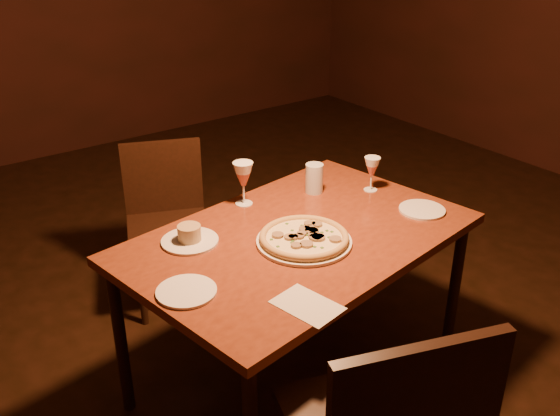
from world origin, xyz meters
TOP-DOWN VIEW (x-y plane):
  - floor at (0.00, 0.00)m, footprint 7.00×7.00m
  - dining_table at (-0.06, 0.14)m, footprint 1.47×1.07m
  - chair_far at (-0.19, 1.05)m, footprint 0.52×0.52m
  - pizza_plate at (-0.09, 0.07)m, footprint 0.37×0.37m
  - ramekin_saucer at (-0.44, 0.34)m, footprint 0.22×0.22m
  - wine_glass_far at (-0.08, 0.50)m, footprint 0.09×0.09m
  - wine_glass_right at (0.46, 0.27)m, footprint 0.07×0.07m
  - water_tumbler at (0.24, 0.41)m, footprint 0.08×0.08m
  - side_plate_left at (-0.62, 0.04)m, footprint 0.20×0.20m
  - side_plate_near at (0.48, -0.01)m, footprint 0.19×0.19m
  - menu_card at (-0.34, -0.26)m, footprint 0.18×0.24m

SIDE VIEW (x-z plane):
  - floor at x=0.00m, z-range 0.00..0.00m
  - chair_far at x=-0.19m, z-range 0.05..0.88m
  - dining_table at x=-0.06m, z-range 0.30..1.03m
  - menu_card at x=-0.34m, z-range 0.73..0.73m
  - side_plate_near at x=0.48m, z-range 0.73..0.74m
  - side_plate_left at x=-0.62m, z-range 0.73..0.74m
  - pizza_plate at x=-0.09m, z-range 0.73..0.77m
  - ramekin_saucer at x=-0.44m, z-range 0.71..0.78m
  - water_tumbler at x=0.24m, z-range 0.73..0.86m
  - wine_glass_right at x=0.46m, z-range 0.73..0.89m
  - wine_glass_far at x=-0.08m, z-range 0.73..0.92m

